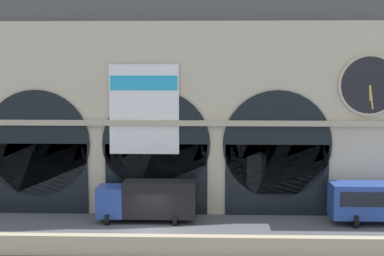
# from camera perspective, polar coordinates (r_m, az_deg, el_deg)

# --- Properties ---
(ground_plane) EXTENTS (200.00, 200.00, 0.00)m
(ground_plane) POSITION_cam_1_polar(r_m,az_deg,el_deg) (41.93, -4.19, -10.29)
(ground_plane) COLOR #54565B
(quay_parapet_wall) EXTENTS (90.00, 0.70, 1.27)m
(quay_parapet_wall) POSITION_cam_1_polar(r_m,az_deg,el_deg) (37.02, -5.03, -11.56)
(quay_parapet_wall) COLOR #BCAD8C
(quay_parapet_wall) RESTS_ON ground
(station_building) EXTENTS (40.34, 5.50, 19.86)m
(station_building) POSITION_cam_1_polar(r_m,az_deg,el_deg) (47.73, -3.30, 3.50)
(station_building) COLOR beige
(station_building) RESTS_ON ground
(box_truck_center) EXTENTS (7.50, 2.91, 3.12)m
(box_truck_center) POSITION_cam_1_polar(r_m,az_deg,el_deg) (44.19, -4.42, -7.14)
(box_truck_center) COLOR #28479E
(box_truck_center) RESTS_ON ground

